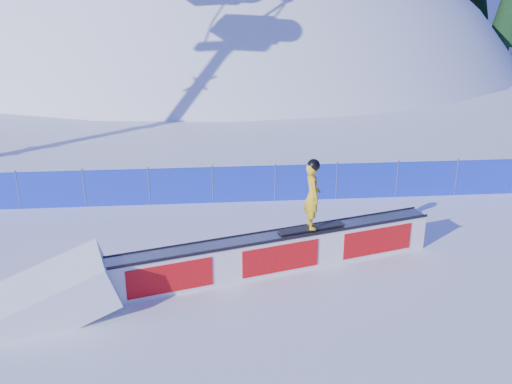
{
  "coord_description": "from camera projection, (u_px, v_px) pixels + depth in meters",
  "views": [
    {
      "loc": [
        -1.11,
        -12.59,
        6.69
      ],
      "look_at": [
        0.12,
        1.46,
        1.45
      ],
      "focal_mm": 40.0,
      "sensor_mm": 36.0,
      "label": 1
    }
  ],
  "objects": [
    {
      "name": "snow_hill",
      "position": [
        221.0,
        232.0,
        59.67
      ],
      "size": [
        64.0,
        64.0,
        64.0
      ],
      "color": "white",
      "rests_on": "ground"
    },
    {
      "name": "rail_box",
      "position": [
        277.0,
        253.0,
        13.83
      ],
      "size": [
        8.1,
        2.85,
        0.99
      ],
      "rotation": [
        0.0,
        0.0,
        0.28
      ],
      "color": "silver",
      "rests_on": "ground"
    },
    {
      "name": "snow_ramp",
      "position": [
        55.0,
        312.0,
        12.26
      ],
      "size": [
        3.04,
        2.35,
        1.67
      ],
      "primitive_type": null,
      "rotation": [
        0.0,
        -0.31,
        0.28
      ],
      "color": "white",
      "rests_on": "ground"
    },
    {
      "name": "safety_fence",
      "position": [
        244.0,
        184.0,
        18.17
      ],
      "size": [
        22.05,
        0.05,
        1.3
      ],
      "color": "#1831CA",
      "rests_on": "ground"
    },
    {
      "name": "ground",
      "position": [
        256.0,
        267.0,
        14.18
      ],
      "size": [
        160.0,
        160.0,
        0.0
      ],
      "primitive_type": "plane",
      "color": "white",
      "rests_on": "ground"
    },
    {
      "name": "snowboarder",
      "position": [
        312.0,
        195.0,
        13.66
      ],
      "size": [
        1.72,
        0.77,
        1.78
      ],
      "rotation": [
        0.0,
        0.0,
        1.62
      ],
      "color": "black",
      "rests_on": "rail_box"
    }
  ]
}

